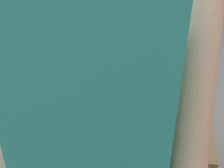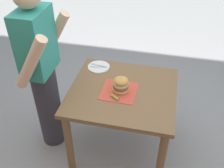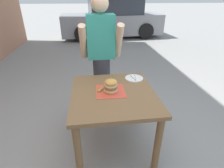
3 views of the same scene
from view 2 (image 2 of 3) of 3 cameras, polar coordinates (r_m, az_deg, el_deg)
ground_plane at (r=2.88m, az=1.99°, el=-12.98°), size 80.00×80.00×0.00m
patio_table at (r=2.43m, az=2.30°, el=-3.69°), size 0.88×0.95×0.75m
serving_paper at (r=2.33m, az=1.52°, el=-1.54°), size 0.31×0.31×0.00m
sandwich at (r=2.28m, az=1.93°, el=-0.13°), size 0.14×0.14×0.18m
pickle_spear at (r=2.24m, az=0.61°, el=-2.91°), size 0.07×0.08×0.02m
side_plate_with_forks at (r=2.63m, az=-2.91°, el=3.75°), size 0.22×0.22×0.02m
diner_across_table at (r=2.42m, az=-14.96°, el=2.63°), size 0.55×0.35×1.69m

